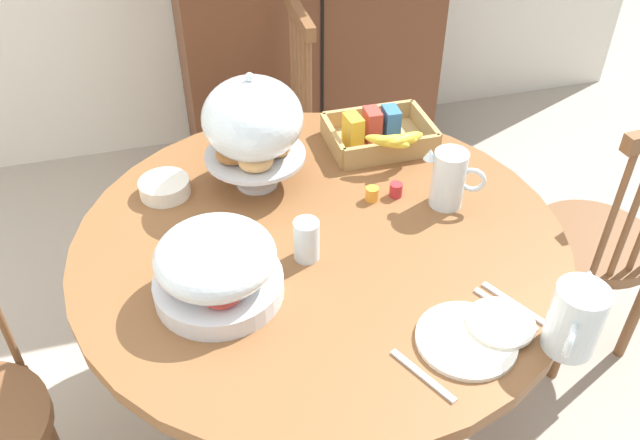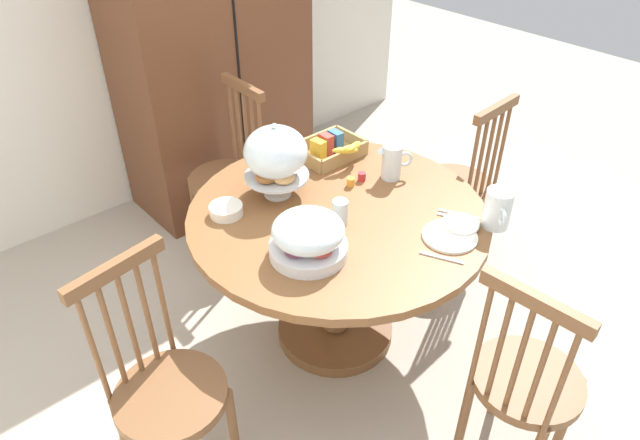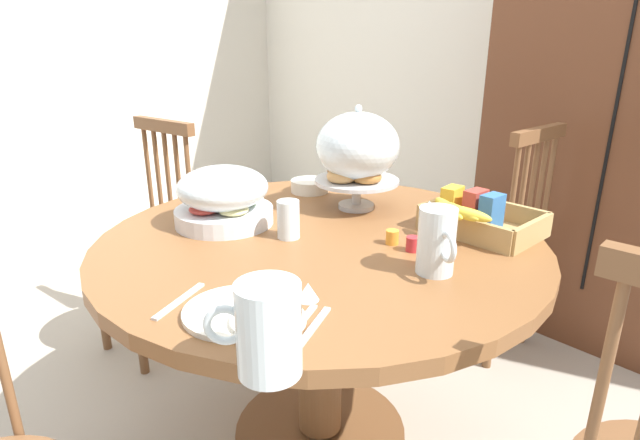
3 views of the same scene
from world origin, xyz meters
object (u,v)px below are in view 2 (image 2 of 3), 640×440
pastry_stand_with_dome (276,155)px  china_plate_large (450,236)px  windsor_chair_facing_door (524,384)px  milk_pitcher (392,163)px  china_plate_small (461,224)px  wooden_armoire (210,47)px  windsor_chair_far_side (459,186)px  cereal_basket (331,149)px  fruit_platter_covered (308,237)px  cereal_bowl (226,210)px  windsor_chair_near_window (229,178)px  dining_table (337,248)px  drinking_glass (340,212)px  orange_juice_pitcher (497,210)px  windsor_chair_by_cabinet (166,392)px

pastry_stand_with_dome → china_plate_large: (0.32, -0.70, -0.19)m
windsor_chair_facing_door → milk_pitcher: (0.32, 0.97, 0.36)m
china_plate_small → wooden_armoire: bearing=88.4°
windsor_chair_far_side → cereal_basket: (-0.65, 0.32, 0.33)m
pastry_stand_with_dome → china_plate_large: size_ratio=1.56×
fruit_platter_covered → milk_pitcher: (0.65, 0.18, -0.01)m
cereal_basket → windsor_chair_far_side: bearing=-26.4°
pastry_stand_with_dome → cereal_bowl: 0.31m
wooden_armoire → windsor_chair_near_window: bearing=-118.5°
dining_table → pastry_stand_with_dome: size_ratio=3.70×
windsor_chair_facing_door → drinking_glass: (-0.10, 0.86, 0.34)m
china_plate_small → cereal_basket: bearing=90.5°
fruit_platter_covered → cereal_basket: 0.76m
drinking_glass → cereal_basket: bearing=51.5°
windsor_chair_facing_door → orange_juice_pitcher: bearing=50.4°
windsor_chair_far_side → cereal_basket: 0.80m
orange_juice_pitcher → cereal_basket: 0.87m
windsor_chair_far_side → orange_juice_pitcher: windsor_chair_far_side is taller
windsor_chair_far_side → drinking_glass: windsor_chair_far_side is taller
milk_pitcher → cereal_basket: (-0.08, 0.32, -0.03)m
milk_pitcher → drinking_glass: (-0.42, -0.11, -0.02)m
windsor_chair_far_side → pastry_stand_with_dome: 1.18m
orange_juice_pitcher → drinking_glass: (-0.46, 0.43, -0.02)m
cereal_bowl → drinking_glass: size_ratio=1.27×
windsor_chair_near_window → drinking_glass: windsor_chair_near_window is taller
windsor_chair_facing_door → windsor_chair_far_side: 1.32m
wooden_armoire → china_plate_small: (-0.05, -1.89, -0.23)m
fruit_platter_covered → drinking_glass: (0.23, 0.07, -0.03)m
milk_pitcher → cereal_bowl: 0.78m
windsor_chair_facing_door → drinking_glass: 0.93m
windsor_chair_facing_door → orange_juice_pitcher: 0.67m
pastry_stand_with_dome → china_plate_small: 0.82m
wooden_armoire → dining_table: wooden_armoire is taller
dining_table → drinking_glass: 0.27m
dining_table → china_plate_large: 0.52m
dining_table → fruit_platter_covered: size_ratio=4.25×
wooden_armoire → windsor_chair_near_window: (-0.29, -0.54, -0.53)m
wooden_armoire → orange_juice_pitcher: wooden_armoire is taller
windsor_chair_near_window → china_plate_small: windsor_chair_near_window is taller
dining_table → cereal_bowl: size_ratio=9.10×
windsor_chair_far_side → drinking_glass: (-0.99, -0.11, 0.34)m
wooden_armoire → milk_pitcher: wooden_armoire is taller
dining_table → fruit_platter_covered: (-0.28, -0.14, 0.28)m
wooden_armoire → pastry_stand_with_dome: 1.29m
dining_table → windsor_chair_facing_door: windsor_chair_facing_door is taller
china_plate_large → windsor_chair_far_side: bearing=32.5°
fruit_platter_covered → windsor_chair_far_side: bearing=8.2°
windsor_chair_by_cabinet → milk_pitcher: windsor_chair_by_cabinet is taller
windsor_chair_far_side → fruit_platter_covered: windsor_chair_far_side is taller
windsor_chair_near_window → windsor_chair_far_side: (0.88, -0.90, 0.00)m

